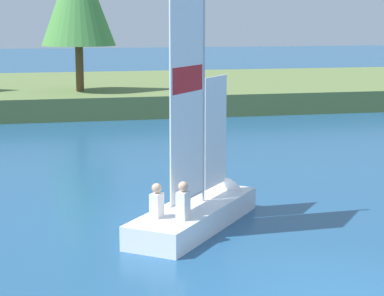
{
  "coord_description": "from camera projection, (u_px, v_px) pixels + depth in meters",
  "views": [
    {
      "loc": [
        -4.68,
        -10.16,
        4.48
      ],
      "look_at": [
        -0.63,
        7.52,
        1.2
      ],
      "focal_mm": 67.61,
      "sensor_mm": 36.0,
      "label": 1
    }
  ],
  "objects": [
    {
      "name": "sailboat",
      "position": [
        206.0,
        200.0,
        16.11
      ],
      "size": [
        3.86,
        4.44,
        5.82
      ],
      "rotation": [
        0.0,
        0.0,
        0.9
      ],
      "color": "white",
      "rests_on": "ground"
    },
    {
      "name": "shore_bank",
      "position": [
        114.0,
        91.0,
        39.56
      ],
      "size": [
        80.0,
        15.81,
        1.03
      ],
      "primitive_type": "cube",
      "color": "#5B703D",
      "rests_on": "ground"
    }
  ]
}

